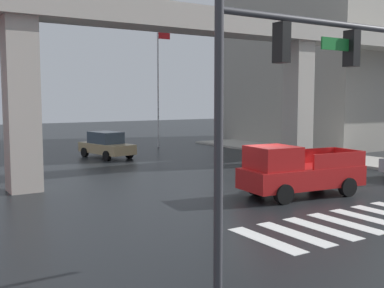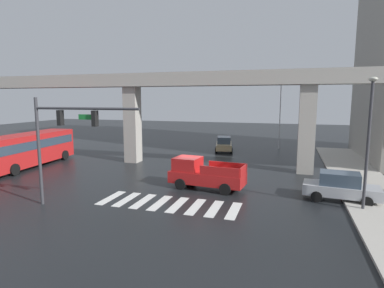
# 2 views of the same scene
# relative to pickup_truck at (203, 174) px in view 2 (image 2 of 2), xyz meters

# --- Properties ---
(ground_plane) EXTENTS (120.00, 120.00, 0.00)m
(ground_plane) POSITION_rel_pickup_truck_xyz_m (-1.04, 1.23, -0.99)
(ground_plane) COLOR black
(crosswalk_stripes) EXTENTS (8.25, 2.80, 0.01)m
(crosswalk_stripes) POSITION_rel_pickup_truck_xyz_m (-1.04, -3.81, -0.98)
(crosswalk_stripes) COLOR silver
(crosswalk_stripes) RESTS_ON ground
(elevated_overpass) EXTENTS (59.56, 1.92, 8.45)m
(elevated_overpass) POSITION_rel_pickup_truck_xyz_m (-1.04, 6.90, 6.22)
(elevated_overpass) COLOR #ADA89E
(elevated_overpass) RESTS_ON ground
(sidewalk_east) EXTENTS (4.00, 36.00, 0.15)m
(sidewalk_east) POSITION_rel_pickup_truck_xyz_m (10.78, 3.23, -0.91)
(sidewalk_east) COLOR #ADA89E
(sidewalk_east) RESTS_ON ground
(pickup_truck) EXTENTS (5.27, 2.47, 2.08)m
(pickup_truck) POSITION_rel_pickup_truck_xyz_m (0.00, 0.00, 0.00)
(pickup_truck) COLOR red
(pickup_truck) RESTS_ON ground
(city_bus) EXTENTS (3.55, 10.99, 2.99)m
(city_bus) POSITION_rel_pickup_truck_xyz_m (-16.93, 1.81, 0.73)
(city_bus) COLOR red
(city_bus) RESTS_ON ground
(sedan_silver) EXTENTS (4.45, 2.28, 1.72)m
(sedan_silver) POSITION_rel_pickup_truck_xyz_m (8.63, -0.06, -0.14)
(sedan_silver) COLOR #A8AAAF
(sedan_silver) RESTS_ON ground
(sedan_tan) EXTENTS (2.58, 4.56, 1.72)m
(sedan_tan) POSITION_rel_pickup_truck_xyz_m (-1.76, 15.68, -0.14)
(sedan_tan) COLOR tan
(sedan_tan) RESTS_ON ground
(traffic_signal_mast) EXTENTS (6.49, 0.32, 6.20)m
(traffic_signal_mast) POSITION_rel_pickup_truck_xyz_m (-6.37, -6.03, 3.40)
(traffic_signal_mast) COLOR #38383D
(traffic_signal_mast) RESTS_ON ground
(street_lamp_near_corner) EXTENTS (0.44, 0.70, 7.24)m
(street_lamp_near_corner) POSITION_rel_pickup_truck_xyz_m (9.58, -1.74, 3.57)
(street_lamp_near_corner) COLOR #38383D
(street_lamp_near_corner) RESTS_ON ground
(flagpole) EXTENTS (1.16, 0.12, 9.47)m
(flagpole) POSITION_rel_pickup_truck_xyz_m (4.44, 19.81, 4.53)
(flagpole) COLOR silver
(flagpole) RESTS_ON ground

